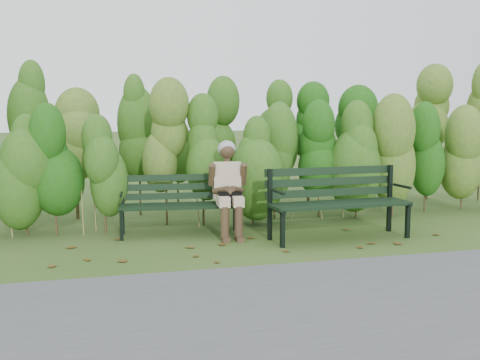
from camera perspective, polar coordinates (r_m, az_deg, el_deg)
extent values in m
plane|color=#2E5016|center=(6.77, 0.76, -6.66)|extent=(80.00, 80.00, 0.00)
cube|color=#474749|center=(4.78, 8.02, -12.55)|extent=(60.00, 2.50, 0.01)
cylinder|color=#47381E|center=(7.80, -21.88, -2.36)|extent=(0.03, 0.03, 0.80)
ellipsoid|color=#375E16|center=(7.73, -22.10, 2.33)|extent=(0.64, 0.64, 1.44)
cylinder|color=#47381E|center=(7.75, -17.39, -2.24)|extent=(0.03, 0.03, 0.80)
ellipsoid|color=#375E16|center=(7.67, -17.56, 2.49)|extent=(0.64, 0.64, 1.44)
cylinder|color=#47381E|center=(7.74, -12.86, -2.10)|extent=(0.03, 0.03, 0.80)
ellipsoid|color=#375E16|center=(7.67, -12.99, 2.63)|extent=(0.64, 0.64, 1.44)
cylinder|color=#47381E|center=(7.78, -8.35, -1.95)|extent=(0.03, 0.03, 0.80)
ellipsoid|color=#375E16|center=(7.71, -8.43, 2.76)|extent=(0.64, 0.64, 1.44)
cylinder|color=#47381E|center=(7.87, -3.92, -1.79)|extent=(0.03, 0.03, 0.80)
ellipsoid|color=#375E16|center=(7.80, -3.96, 2.86)|extent=(0.64, 0.64, 1.44)
cylinder|color=#47381E|center=(8.01, 0.38, -1.62)|extent=(0.03, 0.03, 0.80)
ellipsoid|color=#375E16|center=(7.94, 0.39, 2.95)|extent=(0.64, 0.64, 1.44)
cylinder|color=#47381E|center=(8.19, 4.52, -1.45)|extent=(0.03, 0.03, 0.80)
ellipsoid|color=#375E16|center=(8.12, 4.56, 3.02)|extent=(0.64, 0.64, 1.44)
cylinder|color=#47381E|center=(8.41, 8.46, -1.29)|extent=(0.03, 0.03, 0.80)
ellipsoid|color=#375E16|center=(8.34, 8.54, 3.07)|extent=(0.64, 0.64, 1.44)
cylinder|color=#47381E|center=(8.67, 12.18, -1.12)|extent=(0.03, 0.03, 0.80)
ellipsoid|color=#375E16|center=(8.60, 12.29, 3.10)|extent=(0.64, 0.64, 1.44)
cylinder|color=#47381E|center=(8.96, 15.67, -0.97)|extent=(0.03, 0.03, 0.80)
ellipsoid|color=#375E16|center=(8.90, 15.81, 3.12)|extent=(0.64, 0.64, 1.44)
cylinder|color=#47381E|center=(9.28, 18.93, -0.82)|extent=(0.03, 0.03, 0.80)
ellipsoid|color=#375E16|center=(9.22, 19.09, 3.13)|extent=(0.64, 0.64, 1.44)
cylinder|color=#47381E|center=(9.63, 21.96, -0.67)|extent=(0.03, 0.03, 0.80)
ellipsoid|color=#375E16|center=(9.58, 22.14, 3.12)|extent=(0.64, 0.64, 1.44)
cylinder|color=#47381E|center=(8.76, -20.71, -0.35)|extent=(0.04, 0.04, 1.10)
ellipsoid|color=#22540E|center=(8.69, -20.96, 5.41)|extent=(0.70, 0.70, 1.98)
cylinder|color=#47381E|center=(8.71, -15.68, -0.19)|extent=(0.04, 0.04, 1.10)
ellipsoid|color=#22540E|center=(8.65, -15.87, 5.60)|extent=(0.70, 0.70, 1.98)
cylinder|color=#47381E|center=(8.73, -10.64, -0.04)|extent=(0.04, 0.04, 1.10)
ellipsoid|color=#22540E|center=(8.67, -10.77, 5.75)|extent=(0.70, 0.70, 1.98)
cylinder|color=#47381E|center=(8.82, -5.65, 0.12)|extent=(0.04, 0.04, 1.10)
ellipsoid|color=#22540E|center=(8.75, -5.72, 5.84)|extent=(0.70, 0.70, 1.98)
cylinder|color=#47381E|center=(8.97, -0.80, 0.27)|extent=(0.04, 0.04, 1.10)
ellipsoid|color=#22540E|center=(8.91, -0.81, 5.90)|extent=(0.70, 0.70, 1.98)
cylinder|color=#47381E|center=(9.18, 3.85, 0.41)|extent=(0.04, 0.04, 1.10)
ellipsoid|color=#22540E|center=(9.12, 3.90, 5.91)|extent=(0.70, 0.70, 1.98)
cylinder|color=#47381E|center=(9.45, 8.27, 0.54)|extent=(0.04, 0.04, 1.10)
ellipsoid|color=#22540E|center=(9.40, 8.36, 5.88)|extent=(0.70, 0.70, 1.98)
cylinder|color=#47381E|center=(9.78, 12.41, 0.66)|extent=(0.04, 0.04, 1.10)
ellipsoid|color=#22540E|center=(9.72, 12.55, 5.82)|extent=(0.70, 0.70, 1.98)
cylinder|color=#47381E|center=(10.15, 16.27, 0.77)|extent=(0.04, 0.04, 1.10)
ellipsoid|color=#22540E|center=(10.10, 16.44, 5.74)|extent=(0.70, 0.70, 1.98)
cylinder|color=#47381E|center=(10.57, 19.85, 0.87)|extent=(0.04, 0.04, 1.10)
ellipsoid|color=#22540E|center=(10.52, 20.04, 5.64)|extent=(0.70, 0.70, 1.98)
cylinder|color=#47381E|center=(11.02, 23.14, 0.96)|extent=(0.04, 0.04, 1.10)
cube|color=#593D13|center=(6.26, -8.34, -7.84)|extent=(0.11, 0.09, 0.01)
cube|color=#593D13|center=(7.68, 20.76, -5.47)|extent=(0.11, 0.11, 0.01)
cube|color=#593D13|center=(7.98, 6.35, -4.60)|extent=(0.08, 0.10, 0.01)
cube|color=#593D13|center=(6.14, 0.81, -8.07)|extent=(0.11, 0.09, 0.01)
cube|color=#593D13|center=(5.87, -12.17, -8.94)|extent=(0.11, 0.11, 0.01)
cube|color=#593D13|center=(7.14, -4.03, -5.95)|extent=(0.11, 0.11, 0.01)
cube|color=#593D13|center=(7.03, -20.68, -6.59)|extent=(0.10, 0.11, 0.01)
cube|color=#593D13|center=(7.03, 10.07, -6.25)|extent=(0.10, 0.11, 0.01)
cube|color=#593D13|center=(7.18, -11.10, -5.99)|extent=(0.10, 0.11, 0.01)
cube|color=#593D13|center=(7.85, 20.18, -5.18)|extent=(0.11, 0.11, 0.01)
cube|color=#593D13|center=(6.57, -19.55, -7.47)|extent=(0.11, 0.11, 0.01)
cube|color=#593D13|center=(6.61, 8.46, -7.06)|extent=(0.11, 0.10, 0.01)
cube|color=#593D13|center=(5.83, -17.26, -9.21)|extent=(0.10, 0.11, 0.01)
cube|color=#593D13|center=(7.17, -21.19, -6.35)|extent=(0.11, 0.11, 0.01)
cube|color=#593D13|center=(7.84, 7.93, -4.82)|extent=(0.10, 0.09, 0.01)
cube|color=#593D13|center=(6.78, 17.19, -6.93)|extent=(0.11, 0.11, 0.01)
cube|color=#593D13|center=(8.19, 14.74, -4.48)|extent=(0.11, 0.11, 0.01)
cube|color=#593D13|center=(7.78, 22.71, -5.40)|extent=(0.10, 0.08, 0.01)
cube|color=#593D13|center=(7.26, 21.91, -6.22)|extent=(0.08, 0.10, 0.01)
cube|color=#593D13|center=(6.41, 0.23, -7.43)|extent=(0.11, 0.11, 0.01)
cube|color=#593D13|center=(6.91, -22.99, -6.93)|extent=(0.11, 0.10, 0.01)
cube|color=black|center=(7.12, -6.00, -2.84)|extent=(1.55, 0.24, 0.03)
cube|color=black|center=(7.22, -6.05, -2.70)|extent=(1.55, 0.24, 0.03)
cube|color=black|center=(7.33, -6.10, -2.56)|extent=(1.55, 0.24, 0.03)
cube|color=black|center=(7.43, -6.15, -2.42)|extent=(1.55, 0.24, 0.03)
cube|color=black|center=(7.50, -6.20, -1.61)|extent=(1.55, 0.19, 0.09)
cube|color=black|center=(7.49, -6.22, -0.68)|extent=(1.55, 0.19, 0.09)
cube|color=black|center=(7.49, -6.23, 0.25)|extent=(1.55, 0.19, 0.09)
cube|color=black|center=(7.14, -11.95, -4.51)|extent=(0.05, 0.05, 0.39)
cube|color=black|center=(7.47, -11.87, -2.49)|extent=(0.05, 0.05, 0.78)
cube|color=black|center=(7.27, -11.93, -2.88)|extent=(0.08, 0.43, 0.03)
cylinder|color=black|center=(7.20, -11.98, -1.45)|extent=(0.06, 0.32, 0.03)
cube|color=black|center=(7.22, -0.08, -4.23)|extent=(0.05, 0.05, 0.39)
cube|color=black|center=(7.55, -0.54, -2.24)|extent=(0.05, 0.05, 0.78)
cube|color=black|center=(7.36, -0.30, -2.62)|extent=(0.08, 0.43, 0.03)
cylinder|color=black|center=(7.29, -0.24, -1.20)|extent=(0.06, 0.32, 0.03)
cube|color=black|center=(6.97, 10.86, -2.66)|extent=(1.79, 0.20, 0.04)
cube|color=black|center=(7.07, 10.38, -2.50)|extent=(1.79, 0.20, 0.04)
cube|color=black|center=(7.18, 9.92, -2.35)|extent=(1.79, 0.20, 0.04)
cube|color=black|center=(7.29, 9.47, -2.20)|extent=(1.79, 0.20, 0.04)
cube|color=black|center=(7.36, 9.16, -1.25)|extent=(1.79, 0.14, 0.10)
cube|color=black|center=(7.35, 9.13, -0.17)|extent=(1.79, 0.14, 0.10)
cube|color=black|center=(7.35, 9.10, 0.92)|extent=(1.79, 0.14, 0.10)
cube|color=black|center=(6.64, 4.34, -4.99)|extent=(0.05, 0.05, 0.45)
cube|color=black|center=(6.99, 3.06, -2.51)|extent=(0.05, 0.05, 0.89)
cube|color=black|center=(6.78, 3.73, -2.98)|extent=(0.07, 0.50, 0.04)
cylinder|color=black|center=(6.70, 3.90, -1.21)|extent=(0.05, 0.37, 0.04)
cube|color=black|center=(7.43, 16.67, -3.97)|extent=(0.05, 0.05, 0.45)
cube|color=black|center=(7.75, 14.96, -1.80)|extent=(0.05, 0.05, 0.89)
cube|color=black|center=(7.56, 15.88, -2.20)|extent=(0.07, 0.50, 0.04)
cylinder|color=black|center=(7.49, 16.14, -0.60)|extent=(0.05, 0.37, 0.04)
cube|color=beige|center=(7.11, -1.75, -2.10)|extent=(0.17, 0.42, 0.13)
cube|color=beige|center=(7.13, -0.35, -2.06)|extent=(0.17, 0.42, 0.13)
cylinder|color=#44311F|center=(6.99, -1.56, -4.44)|extent=(0.12, 0.12, 0.43)
cylinder|color=#44311F|center=(7.02, -0.13, -4.39)|extent=(0.12, 0.12, 0.43)
cube|color=#44311F|center=(6.96, -1.46, -6.05)|extent=(0.11, 0.20, 0.06)
cube|color=#44311F|center=(6.98, -0.02, -6.00)|extent=(0.11, 0.20, 0.06)
cube|color=beige|center=(7.35, -1.35, -0.03)|extent=(0.37, 0.28, 0.51)
cylinder|color=#44311F|center=(7.30, -1.34, 2.01)|extent=(0.09, 0.09, 0.10)
sphere|color=#44311F|center=(7.28, -1.33, 3.00)|extent=(0.21, 0.21, 0.21)
ellipsoid|color=gray|center=(7.30, -1.36, 3.20)|extent=(0.24, 0.22, 0.21)
cylinder|color=#44311F|center=(7.24, -2.87, 0.51)|extent=(0.11, 0.21, 0.30)
cylinder|color=#44311F|center=(7.29, 0.33, 0.57)|extent=(0.11, 0.21, 0.30)
cylinder|color=#44311F|center=(7.14, -1.93, -1.02)|extent=(0.21, 0.27, 0.13)
cylinder|color=#44311F|center=(7.17, -0.30, -0.99)|extent=(0.24, 0.25, 0.13)
sphere|color=#44311F|center=(7.10, -1.05, -1.23)|extent=(0.11, 0.11, 0.11)
cube|color=black|center=(7.12, -1.06, -1.76)|extent=(0.30, 0.14, 0.16)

